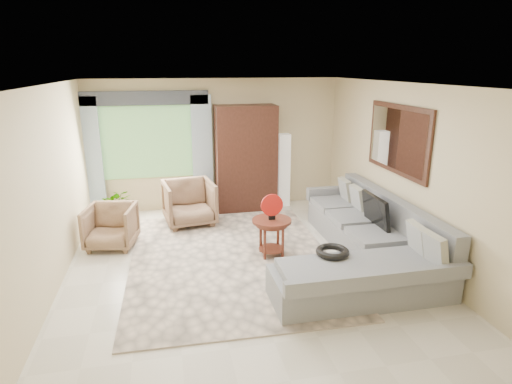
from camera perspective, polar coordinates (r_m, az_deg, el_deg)
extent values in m
plane|color=silver|center=(6.30, -1.58, -10.23)|extent=(6.00, 6.00, 0.00)
cube|color=beige|center=(6.59, -3.27, -8.87)|extent=(3.09, 4.07, 0.02)
cube|color=gray|center=(7.24, 13.47, -5.30)|extent=(0.90, 2.40, 0.40)
cube|color=gray|center=(5.65, 13.93, -11.79)|extent=(2.30, 0.80, 0.40)
cube|color=gray|center=(6.91, 17.75, -2.71)|extent=(0.20, 3.20, 0.50)
cube|color=gray|center=(8.24, 9.85, -0.11)|extent=(0.90, 0.16, 0.22)
cube|color=gray|center=(5.17, 16.34, -11.18)|extent=(2.30, 0.10, 0.18)
cube|color=black|center=(6.73, 15.66, -2.42)|extent=(0.14, 0.74, 0.48)
torus|color=black|center=(5.61, 10.16, -7.84)|extent=(0.43, 0.43, 0.09)
cylinder|color=#552216|center=(6.49, 2.12, -3.84)|extent=(0.60, 0.60, 0.04)
cylinder|color=#552216|center=(6.60, 2.09, -6.36)|extent=(0.40, 0.40, 0.54)
cylinder|color=red|center=(6.40, 2.14, -1.75)|extent=(0.34, 0.03, 0.34)
imported|color=#956B51|center=(7.28, -18.78, -4.37)|extent=(0.87, 0.89, 0.69)
imported|color=brown|center=(7.96, -8.88, -1.44)|extent=(0.99, 1.02, 0.82)
imported|color=#999999|center=(8.60, -17.96, -1.50)|extent=(0.54, 0.47, 0.59)
cube|color=black|center=(8.59, -1.37, 4.52)|extent=(1.20, 0.55, 2.10)
cube|color=silver|center=(8.89, 3.64, 2.92)|extent=(0.24, 0.24, 1.50)
cube|color=#669E59|center=(8.63, -14.28, 6.44)|extent=(1.80, 0.04, 1.40)
cube|color=#9EB7CC|center=(8.69, -21.12, 4.23)|extent=(0.40, 0.08, 2.30)
cube|color=#9EB7CC|center=(8.61, -7.17, 5.11)|extent=(0.40, 0.08, 2.30)
cube|color=#1E232D|center=(8.46, -14.71, 12.03)|extent=(2.40, 0.12, 0.26)
cube|color=black|center=(6.92, 18.40, 6.67)|extent=(0.04, 1.70, 1.05)
cube|color=white|center=(6.91, 18.22, 6.67)|extent=(0.02, 1.54, 0.90)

